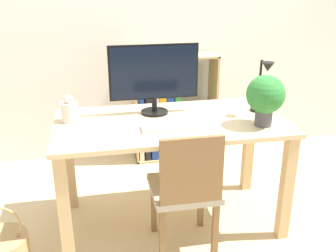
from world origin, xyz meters
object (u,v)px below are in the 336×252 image
Objects in this scene: chair at (186,188)px; desk_lamp at (264,82)px; bookshelf at (162,106)px; basket at (2,252)px; vase at (69,111)px; keyboard at (167,127)px; potted_plant at (265,96)px; monitor at (154,75)px.

desk_lamp is at bearing 39.53° from chair.
basket is at bearing -131.91° from bookshelf.
basket is (-0.43, -0.40, -0.71)m from vase.
basket is (-1.19, -1.33, -0.39)m from bookshelf.
potted_plant is (0.59, -0.06, 0.18)m from keyboard.
monitor is at bearing 111.57° from chair.
bookshelf reaches higher than keyboard.
vase reaches higher than basket.
basket is at bearing -154.96° from monitor.
bookshelf is 1.83m from basket.
bookshelf is at bearing 48.09° from basket.
vase is 0.92m from basket.
monitor reaches higher than bookshelf.
potted_plant is at bearing -71.09° from bookshelf.
potted_plant reaches higher than basket.
vase reaches higher than keyboard.
monitor is at bearing 5.74° from vase.
basket is at bearing -170.77° from keyboard.
basket is (-1.02, -0.17, -0.64)m from keyboard.
vase is at bearing 157.80° from keyboard.
keyboard is 1.84× the size of vase.
potted_plant is 0.75× the size of basket.
bookshelf reaches higher than basket.
chair is (-0.60, -0.35, -0.53)m from desk_lamp.
basket is at bearing -136.87° from vase.
chair is at bearing -33.57° from vase.
keyboard is 0.39× the size of chair.
desk_lamp is (1.26, -0.09, 0.14)m from vase.
desk_lamp is at bearing 12.40° from keyboard.
monitor is at bearing 96.31° from keyboard.
potted_plant reaches higher than vase.
monitor is 1.03m from bookshelf.
potted_plant is 0.73m from chair.
monitor is at bearing 168.16° from desk_lamp.
basket is (-1.09, 0.03, -0.33)m from chair.
potted_plant is at bearing -29.66° from monitor.
desk_lamp reaches higher than chair.
monitor is 0.72m from potted_plant.
desk_lamp is at bearing -11.84° from monitor.
potted_plant is (1.18, -0.30, 0.12)m from vase.
chair is at bearing -69.67° from keyboard.
bookshelf is (0.76, 0.92, -0.32)m from vase.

